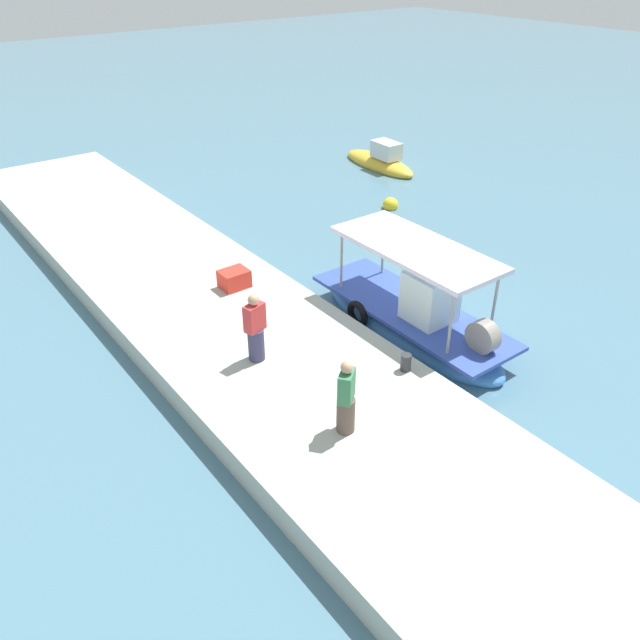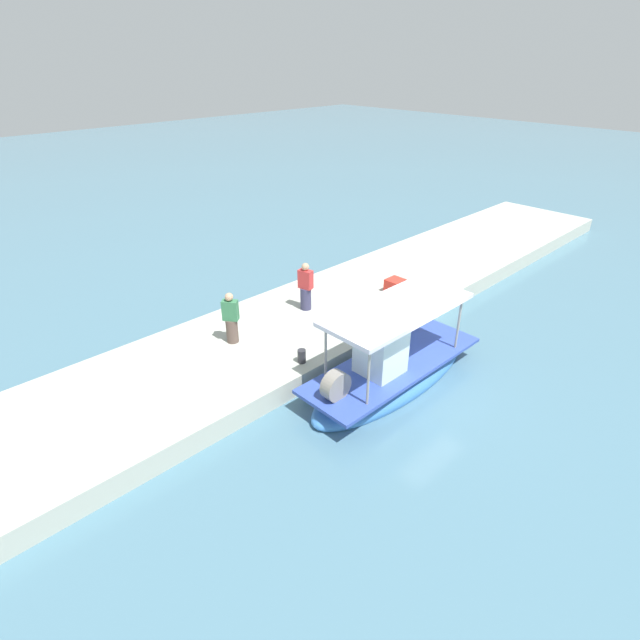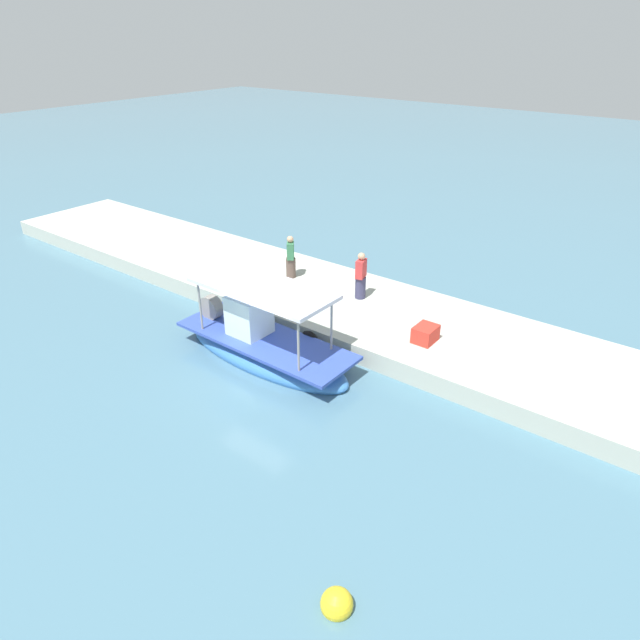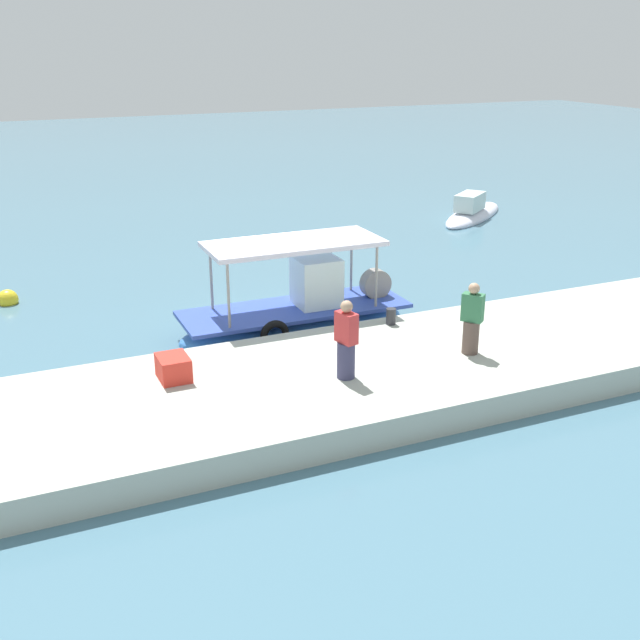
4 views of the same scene
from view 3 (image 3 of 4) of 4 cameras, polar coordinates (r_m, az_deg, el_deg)
name	(u,v)px [view 3 (image 3 of 4)]	position (r m, az deg, el deg)	size (l,w,h in m)	color
ground_plane	(269,371)	(17.18, -5.09, -5.11)	(120.00, 120.00, 0.00)	slate
dock_quay	(352,310)	(20.01, 3.25, 1.05)	(36.00, 4.94, 0.63)	#B8BDAE
main_fishing_boat	(263,345)	(17.64, -5.71, -2.48)	(6.19, 2.12, 2.82)	#3C7BC7
fisherman_near_bollard	(361,278)	(19.86, 4.10, 4.25)	(0.45, 0.53, 1.69)	#3A3959
fisherman_by_crate	(291,259)	(21.54, -2.96, 6.15)	(0.51, 0.52, 1.64)	brown
mooring_bollard	(264,298)	(19.72, -5.66, 2.20)	(0.24, 0.24, 0.41)	#2D2D33
cargo_crate	(425,334)	(17.57, 10.51, -1.37)	(0.77, 0.61, 0.50)	red
marker_buoy	(337,604)	(11.30, 1.69, -26.56)	(0.60, 0.60, 0.60)	yellow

